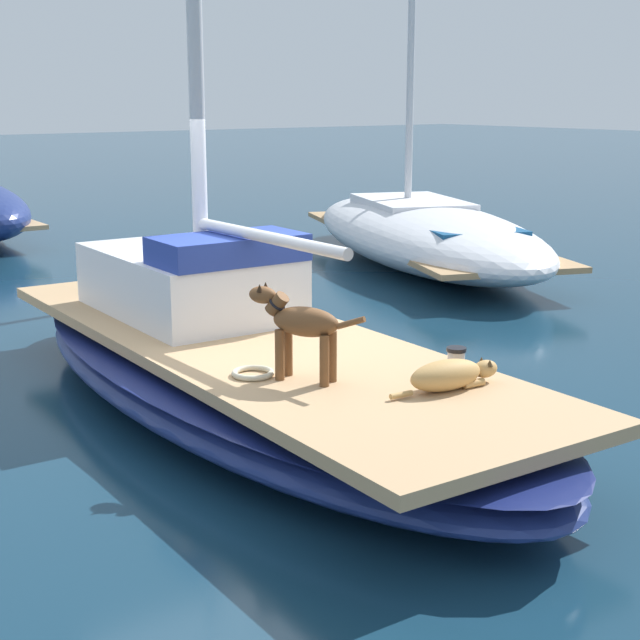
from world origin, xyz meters
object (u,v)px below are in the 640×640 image
at_px(sailboat_main, 252,374).
at_px(deck_winch, 456,362).
at_px(moored_boat_starboard_side, 424,232).
at_px(coiled_rope, 253,373).
at_px(dog_brown, 300,324).
at_px(dog_tan, 450,375).

distance_m(sailboat_main, deck_winch, 2.00).
bearing_deg(deck_winch, moored_boat_starboard_side, 48.85).
xyz_separation_m(deck_winch, coiled_rope, (-1.25, 0.88, -0.08)).
bearing_deg(dog_brown, sailboat_main, 73.39).
relative_size(coiled_rope, moored_boat_starboard_side, 0.04).
distance_m(dog_tan, deck_winch, 0.38).
xyz_separation_m(dog_brown, dog_tan, (0.72, -0.82, -0.32)).
bearing_deg(moored_boat_starboard_side, dog_brown, -138.68).
relative_size(dog_tan, moored_boat_starboard_side, 0.12).
bearing_deg(dog_brown, dog_tan, -48.63).
xyz_separation_m(sailboat_main, deck_winch, (0.64, -1.85, 0.42)).
height_order(sailboat_main, coiled_rope, coiled_rope).
xyz_separation_m(sailboat_main, coiled_rope, (-0.60, -0.97, 0.35)).
xyz_separation_m(dog_brown, moored_boat_starboard_side, (6.61, 5.81, -0.55)).
bearing_deg(sailboat_main, coiled_rope, -121.92).
bearing_deg(coiled_rope, dog_tan, -49.55).
relative_size(dog_brown, coiled_rope, 2.68).
xyz_separation_m(dog_brown, deck_winch, (1.02, -0.59, -0.32)).
bearing_deg(coiled_rope, dog_brown, -52.26).
bearing_deg(dog_tan, sailboat_main, 99.46).
height_order(dog_tan, deck_winch, dog_tan).
height_order(dog_brown, deck_winch, dog_brown).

